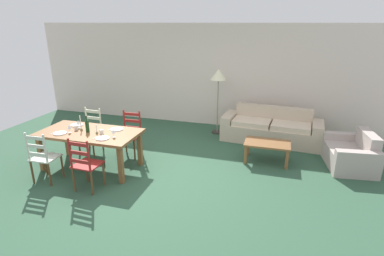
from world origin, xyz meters
name	(u,v)px	position (x,y,z in m)	size (l,w,h in m)	color
ground_plane	(153,174)	(0.00, 0.00, -0.01)	(9.60, 9.60, 0.02)	#2E523B
wall_far	(199,75)	(0.00, 3.30, 1.35)	(9.60, 0.16, 2.70)	beige
dining_table	(90,136)	(-1.24, -0.08, 0.66)	(1.90, 0.96, 0.75)	brown
dining_chair_near_left	(43,157)	(-1.70, -0.80, 0.48)	(0.43, 0.41, 0.96)	beige
dining_chair_near_right	(85,164)	(-0.83, -0.83, 0.48)	(0.44, 0.42, 0.96)	maroon
dining_chair_far_left	(91,131)	(-1.71, 0.64, 0.48)	(0.43, 0.41, 0.96)	beige
dining_chair_far_right	(130,134)	(-0.79, 0.70, 0.48)	(0.43, 0.42, 0.96)	maroon
dinner_plate_near_left	(60,133)	(-1.69, -0.33, 0.76)	(0.24, 0.24, 0.02)	white
fork_near_left	(53,133)	(-1.84, -0.33, 0.75)	(0.02, 0.17, 0.01)	silver
dinner_plate_near_right	(103,138)	(-0.79, -0.33, 0.76)	(0.24, 0.24, 0.02)	white
fork_near_right	(95,138)	(-0.94, -0.33, 0.75)	(0.02, 0.17, 0.01)	silver
dinner_plate_far_left	(77,125)	(-1.69, 0.17, 0.76)	(0.24, 0.24, 0.02)	white
fork_far_left	(71,125)	(-1.84, 0.17, 0.75)	(0.02, 0.17, 0.01)	silver
dinner_plate_far_right	(117,129)	(-0.79, 0.17, 0.76)	(0.24, 0.24, 0.02)	white
fork_far_right	(110,129)	(-0.94, 0.17, 0.75)	(0.02, 0.17, 0.01)	silver
wine_bottle	(87,126)	(-1.25, -0.10, 0.87)	(0.07, 0.07, 0.32)	#143819
wine_glass_near_left	(69,127)	(-1.55, -0.23, 0.86)	(0.06, 0.06, 0.16)	white
wine_glass_near_right	(113,131)	(-0.63, -0.20, 0.86)	(0.06, 0.06, 0.16)	white
wine_glass_far_left	(78,122)	(-1.56, 0.06, 0.86)	(0.06, 0.06, 0.16)	white
coffee_cup_primary	(102,132)	(-0.93, -0.13, 0.80)	(0.07, 0.07, 0.09)	beige
coffee_cup_secondary	(76,128)	(-1.53, -0.06, 0.80)	(0.07, 0.07, 0.09)	beige
candle_tall	(81,126)	(-1.42, -0.06, 0.84)	(0.05, 0.05, 0.30)	#998C66
candle_short	(97,131)	(-1.04, -0.12, 0.80)	(0.05, 0.05, 0.18)	#998C66
couch	(271,129)	(2.03, 2.40, 0.29)	(2.33, 0.97, 0.80)	#C4AF94
coffee_table	(267,145)	(2.01, 1.19, 0.36)	(0.90, 0.56, 0.42)	brown
armchair_upholstered	(353,155)	(3.65, 1.45, 0.25)	(0.94, 1.25, 0.72)	#AEA097
standing_lamp	(218,78)	(0.68, 2.59, 1.41)	(0.40, 0.40, 1.64)	#332D28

